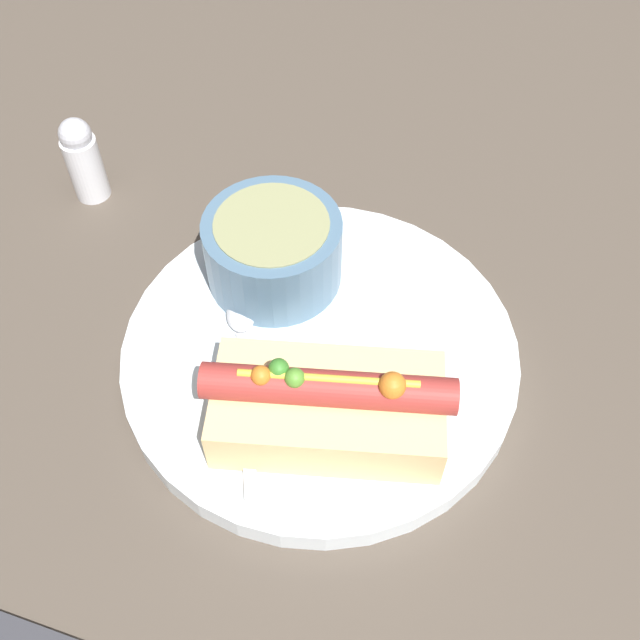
{
  "coord_description": "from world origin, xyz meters",
  "views": [
    {
      "loc": [
        -0.07,
        -0.29,
        0.45
      ],
      "look_at": [
        0.0,
        0.0,
        0.05
      ],
      "focal_mm": 42.0,
      "sensor_mm": 36.0,
      "label": 1
    }
  ],
  "objects_px": {
    "hot_dog": "(328,405)",
    "soup_bowl": "(273,248)",
    "spoon": "(243,351)",
    "salt_shaker": "(83,159)"
  },
  "relations": [
    {
      "from": "hot_dog",
      "to": "soup_bowl",
      "type": "relative_size",
      "value": 1.6
    },
    {
      "from": "hot_dog",
      "to": "soup_bowl",
      "type": "distance_m",
      "value": 0.13
    },
    {
      "from": "spoon",
      "to": "salt_shaker",
      "type": "relative_size",
      "value": 2.06
    },
    {
      "from": "hot_dog",
      "to": "salt_shaker",
      "type": "distance_m",
      "value": 0.31
    },
    {
      "from": "hot_dog",
      "to": "salt_shaker",
      "type": "height_order",
      "value": "hot_dog"
    },
    {
      "from": "spoon",
      "to": "hot_dog",
      "type": "bearing_deg",
      "value": -139.54
    },
    {
      "from": "soup_bowl",
      "to": "spoon",
      "type": "distance_m",
      "value": 0.08
    },
    {
      "from": "spoon",
      "to": "salt_shaker",
      "type": "distance_m",
      "value": 0.23
    },
    {
      "from": "soup_bowl",
      "to": "salt_shaker",
      "type": "xyz_separation_m",
      "value": [
        -0.13,
        0.14,
        -0.01
      ]
    },
    {
      "from": "hot_dog",
      "to": "spoon",
      "type": "relative_size",
      "value": 1.01
    }
  ]
}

